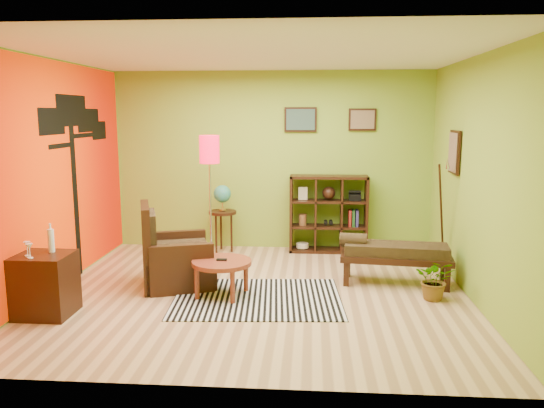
# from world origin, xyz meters

# --- Properties ---
(ground) EXTENTS (5.00, 5.00, 0.00)m
(ground) POSITION_xyz_m (0.00, 0.00, 0.00)
(ground) COLOR tan
(ground) RESTS_ON ground
(room_shell) EXTENTS (5.04, 4.54, 2.82)m
(room_shell) POSITION_xyz_m (-0.09, 0.01, 1.80)
(room_shell) COLOR #80A72F
(room_shell) RESTS_ON ground
(zebra_rug) EXTENTS (2.04, 1.55, 0.01)m
(zebra_rug) POSITION_xyz_m (0.01, -0.20, 0.01)
(zebra_rug) COLOR silver
(zebra_rug) RESTS_ON ground
(coffee_table) EXTENTS (0.71, 0.71, 0.45)m
(coffee_table) POSITION_xyz_m (-0.42, -0.13, 0.37)
(coffee_table) COLOR maroon
(coffee_table) RESTS_ON ground
(armchair) EXTENTS (1.08, 1.07, 1.05)m
(armchair) POSITION_xyz_m (-1.09, 0.23, 0.32)
(armchair) COLOR black
(armchair) RESTS_ON ground
(side_cabinet) EXTENTS (0.57, 0.52, 0.99)m
(side_cabinet) POSITION_xyz_m (-2.20, -0.87, 0.34)
(side_cabinet) COLOR black
(side_cabinet) RESTS_ON ground
(floor_lamp) EXTENTS (0.28, 0.28, 1.85)m
(floor_lamp) POSITION_xyz_m (-0.75, 0.98, 1.50)
(floor_lamp) COLOR silver
(floor_lamp) RESTS_ON ground
(globe_table) EXTENTS (0.43, 0.43, 1.05)m
(globe_table) POSITION_xyz_m (-0.74, 1.91, 0.80)
(globe_table) COLOR black
(globe_table) RESTS_ON ground
(cube_shelf) EXTENTS (1.20, 0.35, 1.20)m
(cube_shelf) POSITION_xyz_m (0.91, 2.03, 0.60)
(cube_shelf) COLOR black
(cube_shelf) RESTS_ON ground
(bench) EXTENTS (1.43, 0.64, 0.64)m
(bench) POSITION_xyz_m (1.67, 0.49, 0.41)
(bench) COLOR black
(bench) RESTS_ON ground
(potted_plant) EXTENTS (0.55, 0.59, 0.38)m
(potted_plant) POSITION_xyz_m (2.08, -0.08, 0.19)
(potted_plant) COLOR #26661E
(potted_plant) RESTS_ON ground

